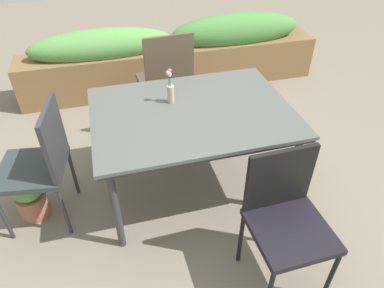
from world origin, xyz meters
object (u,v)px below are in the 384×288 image
chair_near_right (286,215)px  chair_far_side (166,77)px  dining_table (192,117)px  chair_end_left (41,160)px  flower_vase (170,89)px  potted_plant (29,194)px  planter_box (173,56)px

chair_near_right → chair_far_side: 1.80m
chair_far_side → dining_table: bearing=-93.6°
dining_table → chair_end_left: bearing=-179.4°
chair_near_right → chair_end_left: 1.65m
flower_vase → potted_plant: flower_vase is taller
flower_vase → chair_end_left: bearing=-170.5°
chair_end_left → chair_near_right: bearing=-113.8°
chair_end_left → planter_box: (1.33, 1.78, -0.15)m
chair_far_side → planter_box: 0.95m
chair_near_right → planter_box: bearing=-89.8°
chair_near_right → chair_end_left: bearing=-33.5°
chair_end_left → dining_table: bearing=-80.9°
chair_near_right → chair_end_left: chair_end_left is taller
dining_table → potted_plant: size_ratio=3.47×
chair_far_side → planter_box: bearing=69.1°
chair_near_right → flower_vase: (-0.44, 1.04, 0.32)m
chair_end_left → chair_far_side: size_ratio=0.92×
chair_far_side → flower_vase: 0.79m
chair_end_left → flower_vase: bearing=-72.0°
chair_far_side → potted_plant: size_ratio=2.49×
potted_plant → chair_far_side: bearing=34.7°
chair_near_right → planter_box: size_ratio=0.26×
chair_far_side → flower_vase: (-0.11, -0.73, 0.28)m
chair_near_right → potted_plant: bearing=-31.5°
planter_box → potted_plant: size_ratio=8.49×
dining_table → chair_near_right: chair_near_right is taller
dining_table → chair_far_side: chair_far_side is taller
chair_end_left → chair_far_side: (1.07, 0.89, 0.04)m
chair_near_right → planter_box: chair_near_right is taller
dining_table → chair_near_right: bearing=-70.3°
chair_end_left → flower_vase: (0.96, 0.16, 0.33)m
dining_table → chair_far_side: 0.89m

